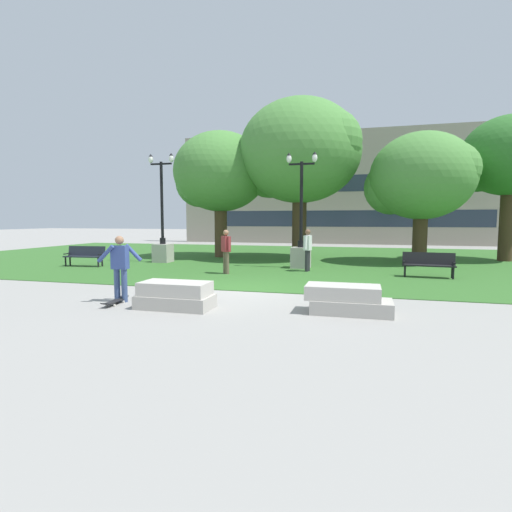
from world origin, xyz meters
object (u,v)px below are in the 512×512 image
object	(u,v)px
concrete_block_center	(175,296)
person_skateboarder	(120,265)
person_bystander_far_lawn	(308,248)
lamp_post_right	(163,241)
park_bench_near_right	(428,263)
concrete_block_left	(347,300)
skateboard	(115,301)
lamp_post_center	(301,245)
park_bench_near_left	(85,255)
person_bystander_near_lawn	(226,249)

from	to	relation	value
concrete_block_center	person_skateboarder	xyz separation A→B (m)	(-1.70, 0.32, 0.66)
concrete_block_center	person_skateboarder	world-z (taller)	person_skateboarder
person_bystander_far_lawn	lamp_post_right	bearing A→B (deg)	167.54
concrete_block_center	park_bench_near_right	world-z (taller)	park_bench_near_right
concrete_block_left	skateboard	world-z (taller)	concrete_block_left
park_bench_near_right	lamp_post_center	size ratio (longest dim) A/B	0.37
skateboard	park_bench_near_right	bearing A→B (deg)	40.08
park_bench_near_right	park_bench_near_left	bearing A→B (deg)	-178.86
park_bench_near_right	lamp_post_center	xyz separation A→B (m)	(-4.93, 1.58, 0.49)
concrete_block_center	lamp_post_center	world-z (taller)	lamp_post_center
person_bystander_near_lawn	concrete_block_left	bearing A→B (deg)	-48.50
park_bench_near_left	park_bench_near_right	size ratio (longest dim) A/B	1.00
lamp_post_center	person_skateboarder	bearing A→B (deg)	-112.49
park_bench_near_left	person_skateboarder	bearing A→B (deg)	-46.35
skateboard	person_bystander_near_lawn	size ratio (longest dim) A/B	0.60
concrete_block_left	park_bench_near_left	world-z (taller)	park_bench_near_left
skateboard	concrete_block_center	bearing A→B (deg)	0.01
park_bench_near_right	lamp_post_right	world-z (taller)	lamp_post_right
person_skateboarder	concrete_block_center	bearing A→B (deg)	-10.53
concrete_block_center	person_bystander_near_lawn	distance (m)	6.08
concrete_block_center	lamp_post_center	size ratio (longest dim) A/B	0.36
park_bench_near_left	concrete_block_left	bearing A→B (deg)	-27.57
person_bystander_near_lawn	person_bystander_far_lawn	world-z (taller)	same
park_bench_near_right	lamp_post_center	world-z (taller)	lamp_post_center
park_bench_near_right	concrete_block_center	bearing A→B (deg)	-133.57
concrete_block_left	person_skateboarder	size ratio (longest dim) A/B	1.13
concrete_block_left	lamp_post_center	size ratio (longest dim) A/B	0.39
concrete_block_left	person_bystander_far_lawn	bearing A→B (deg)	104.82
lamp_post_right	park_bench_near_left	bearing A→B (deg)	-136.06
person_skateboarder	skateboard	distance (m)	0.94
concrete_block_left	park_bench_near_left	bearing A→B (deg)	152.43
person_skateboarder	lamp_post_right	distance (m)	9.55
concrete_block_center	person_bystander_far_lawn	bearing A→B (deg)	74.06
person_bystander_far_lawn	person_bystander_near_lawn	bearing A→B (deg)	-152.19
park_bench_near_right	person_bystander_far_lawn	world-z (taller)	person_bystander_far_lawn
lamp_post_right	lamp_post_center	bearing A→B (deg)	-4.98
lamp_post_right	person_bystander_far_lawn	world-z (taller)	lamp_post_right
park_bench_near_left	person_bystander_far_lawn	distance (m)	10.00
skateboard	park_bench_near_right	world-z (taller)	park_bench_near_right
skateboard	park_bench_near_left	size ratio (longest dim) A/B	0.56
person_bystander_near_lawn	lamp_post_right	bearing A→B (deg)	144.16
person_bystander_near_lawn	skateboard	bearing A→B (deg)	-98.11
person_skateboarder	concrete_block_left	bearing A→B (deg)	2.31
lamp_post_right	person_bystander_far_lawn	xyz separation A→B (m)	(7.39, -1.63, -0.10)
concrete_block_center	skateboard	distance (m)	1.67
lamp_post_right	person_bystander_far_lawn	distance (m)	7.57
concrete_block_left	skateboard	bearing A→B (deg)	-174.50
person_skateboarder	person_bystander_near_lawn	distance (m)	5.75
skateboard	park_bench_near_left	bearing A→B (deg)	132.44
concrete_block_left	lamp_post_center	distance (m)	8.38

